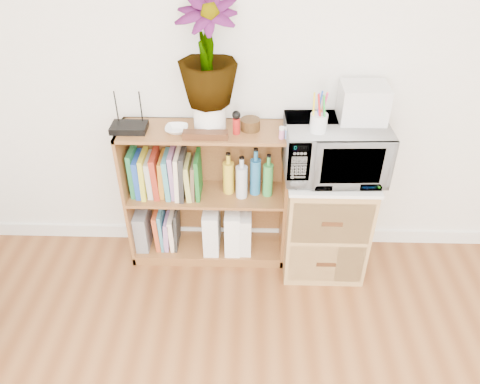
{
  "coord_description": "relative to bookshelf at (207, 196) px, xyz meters",
  "views": [
    {
      "loc": [
        -0.07,
        -0.28,
        2.23
      ],
      "look_at": [
        -0.13,
        1.95,
        0.62
      ],
      "focal_mm": 35.0,
      "sensor_mm": 36.0,
      "label": 1
    }
  ],
  "objects": [
    {
      "name": "plant_pot",
      "position": [
        0.04,
        0.02,
        0.55
      ],
      "size": [
        0.18,
        0.18,
        0.16
      ],
      "primitive_type": "cylinder",
      "color": "white",
      "rests_on": "bookshelf"
    },
    {
      "name": "file_box",
      "position": [
        -0.44,
        0.0,
        -0.27
      ],
      "size": [
        0.08,
        0.22,
        0.27
      ],
      "primitive_type": "cube",
      "color": "slate",
      "rests_on": "bookshelf"
    },
    {
      "name": "magazine_holder_left",
      "position": [
        0.02,
        -0.01,
        -0.25
      ],
      "size": [
        0.1,
        0.25,
        0.32
      ],
      "primitive_type": "cube",
      "color": "white",
      "rests_on": "bookshelf"
    },
    {
      "name": "skirting_board",
      "position": [
        0.35,
        0.14,
        -0.42
      ],
      "size": [
        4.0,
        0.02,
        0.1
      ],
      "primitive_type": "cube",
      "color": "white",
      "rests_on": "ground"
    },
    {
      "name": "router",
      "position": [
        -0.42,
        -0.02,
        0.49
      ],
      "size": [
        0.2,
        0.14,
        0.04
      ],
      "primitive_type": "cube",
      "color": "black",
      "rests_on": "bookshelf"
    },
    {
      "name": "potted_plant",
      "position": [
        0.04,
        0.02,
        0.92
      ],
      "size": [
        0.33,
        0.33,
        0.58
      ],
      "primitive_type": "imported",
      "color": "#2A6B2D",
      "rests_on": "plant_pot"
    },
    {
      "name": "magazine_holder_right",
      "position": [
        0.24,
        -0.01,
        -0.26
      ],
      "size": [
        0.09,
        0.23,
        0.29
      ],
      "primitive_type": "cube",
      "color": "white",
      "rests_on": "bookshelf"
    },
    {
      "name": "cookbooks",
      "position": [
        -0.25,
        0.0,
        0.16
      ],
      "size": [
        0.43,
        0.2,
        0.31
      ],
      "color": "#1F7541",
      "rests_on": "bookshelf"
    },
    {
      "name": "wicker_unit",
      "position": [
        0.75,
        -0.08,
        -0.12
      ],
      "size": [
        0.5,
        0.45,
        0.7
      ],
      "primitive_type": "cube",
      "color": "#9E7542",
      "rests_on": "ground"
    },
    {
      "name": "paint_jars",
      "position": [
        0.48,
        -0.09,
        0.5
      ],
      "size": [
        0.11,
        0.04,
        0.05
      ],
      "primitive_type": "cube",
      "color": "pink",
      "rests_on": "bookshelf"
    },
    {
      "name": "pen_cup",
      "position": [
        0.63,
        -0.16,
        0.61
      ],
      "size": [
        0.09,
        0.09,
        0.1
      ],
      "primitive_type": "cylinder",
      "color": "silver",
      "rests_on": "microwave"
    },
    {
      "name": "magazine_holder_mid",
      "position": [
        0.16,
        -0.01,
        -0.25
      ],
      "size": [
        0.1,
        0.25,
        0.31
      ],
      "primitive_type": "cube",
      "color": "white",
      "rests_on": "bookshelf"
    },
    {
      "name": "small_appliance",
      "position": [
        0.88,
        -0.01,
        0.66
      ],
      "size": [
        0.25,
        0.21,
        0.2
      ],
      "primitive_type": "cube",
      "color": "silver",
      "rests_on": "microwave"
    },
    {
      "name": "kokeshi_doll",
      "position": [
        0.19,
        -0.04,
        0.52
      ],
      "size": [
        0.04,
        0.04,
        0.09
      ],
      "primitive_type": "cylinder",
      "color": "#9F1513",
      "rests_on": "bookshelf"
    },
    {
      "name": "white_bowl",
      "position": [
        -0.15,
        -0.03,
        0.49
      ],
      "size": [
        0.13,
        0.13,
        0.03
      ],
      "primitive_type": "imported",
      "color": "white",
      "rests_on": "bookshelf"
    },
    {
      "name": "wooden_bowl",
      "position": [
        0.27,
        0.01,
        0.51
      ],
      "size": [
        0.11,
        0.11,
        0.07
      ],
      "primitive_type": "cylinder",
      "color": "#34210E",
      "rests_on": "bookshelf"
    },
    {
      "name": "microwave",
      "position": [
        0.75,
        -0.08,
        0.4
      ],
      "size": [
        0.58,
        0.41,
        0.31
      ],
      "primitive_type": "imported",
      "rotation": [
        0.0,
        0.0,
        0.04
      ],
      "color": "white",
      "rests_on": "wicker_unit"
    },
    {
      "name": "bookshelf",
      "position": [
        0.0,
        0.0,
        0.0
      ],
      "size": [
        1.0,
        0.3,
        0.95
      ],
      "primitive_type": "cube",
      "color": "brown",
      "rests_on": "ground"
    },
    {
      "name": "lower_books",
      "position": [
        -0.28,
        0.0,
        -0.27
      ],
      "size": [
        0.16,
        0.19,
        0.3
      ],
      "color": "#BF4921",
      "rests_on": "bookshelf"
    },
    {
      "name": "trinket_box",
      "position": [
        0.02,
        -0.1,
        0.5
      ],
      "size": [
        0.25,
        0.06,
        0.04
      ],
      "primitive_type": "cube",
      "color": "#381D0F",
      "rests_on": "bookshelf"
    },
    {
      "name": "liquor_bottles",
      "position": [
        0.26,
        0.0,
        0.17
      ],
      "size": [
        0.31,
        0.07,
        0.31
      ],
      "color": "gold",
      "rests_on": "bookshelf"
    }
  ]
}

